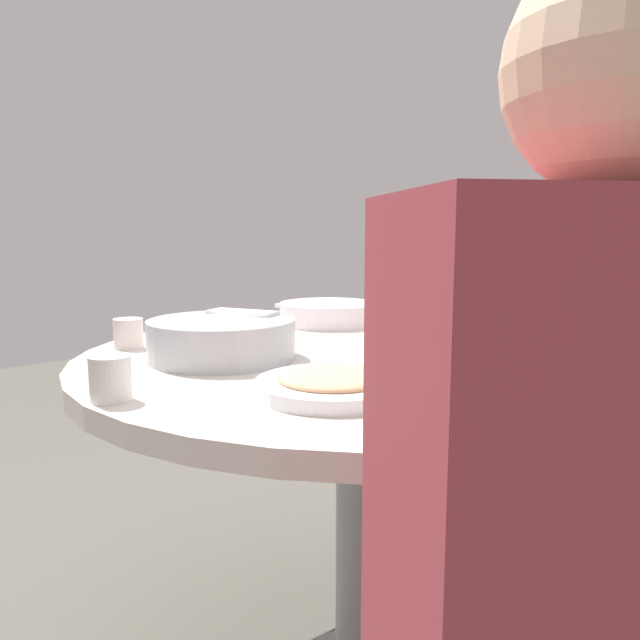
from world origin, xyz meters
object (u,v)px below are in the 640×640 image
(tea_cup_far, at_px, (110,378))
(dish_greens, at_px, (463,358))
(dish_stirfry, at_px, (419,332))
(diner_left, at_px, (607,539))
(round_dining_table, at_px, (361,393))
(rice_bowl, at_px, (222,338))
(soup_bowl, at_px, (329,314))
(green_bottle, at_px, (525,297))
(tea_cup_near, at_px, (129,333))
(dish_noodles, at_px, (333,383))

(tea_cup_far, bearing_deg, dish_greens, 157.48)
(dish_stirfry, xyz_separation_m, diner_left, (0.69, 0.73, 0.01))
(round_dining_table, bearing_deg, dish_greens, 96.60)
(rice_bowl, bearing_deg, round_dining_table, 149.93)
(dish_stirfry, bearing_deg, soup_bowl, -89.36)
(green_bottle, distance_m, tea_cup_far, 0.95)
(dish_stirfry, height_order, tea_cup_near, tea_cup_near)
(dish_noodles, relative_size, dish_greens, 1.02)
(dish_greens, bearing_deg, soup_bowl, -108.76)
(green_bottle, relative_size, tea_cup_far, 3.68)
(rice_bowl, bearing_deg, dish_greens, 126.15)
(round_dining_table, relative_size, dish_noodles, 4.77)
(diner_left, bearing_deg, rice_bowl, -103.72)
(round_dining_table, height_order, rice_bowl, rice_bowl)
(dish_stirfry, relative_size, diner_left, 0.26)
(dish_noodles, distance_m, tea_cup_near, 0.58)
(round_dining_table, relative_size, dish_greens, 4.89)
(round_dining_table, xyz_separation_m, dish_greens, (-0.03, 0.24, 0.11))
(dish_stirfry, relative_size, dish_greens, 0.80)
(round_dining_table, distance_m, tea_cup_far, 0.56)
(tea_cup_near, bearing_deg, green_bottle, 143.68)
(tea_cup_far, relative_size, diner_left, 0.09)
(round_dining_table, relative_size, rice_bowl, 3.98)
(rice_bowl, relative_size, tea_cup_far, 4.25)
(round_dining_table, height_order, diner_left, diner_left)
(dish_greens, distance_m, green_bottle, 0.38)
(tea_cup_near, xyz_separation_m, diner_left, (0.12, 1.09, -0.01))
(dish_greens, xyz_separation_m, tea_cup_far, (0.58, -0.24, 0.01))
(round_dining_table, relative_size, dish_stirfry, 6.10)
(green_bottle, height_order, tea_cup_far, green_bottle)
(round_dining_table, xyz_separation_m, dish_stirfry, (-0.23, -0.02, 0.10))
(dish_noodles, bearing_deg, round_dining_table, -143.70)
(tea_cup_near, relative_size, diner_left, 0.09)
(soup_bowl, bearing_deg, tea_cup_far, 23.67)
(round_dining_table, xyz_separation_m, tea_cup_far, (0.55, -0.00, 0.12))
(dish_noodles, bearing_deg, dish_greens, 173.05)
(tea_cup_near, distance_m, diner_left, 1.09)
(dish_stirfry, bearing_deg, green_bottle, 131.58)
(green_bottle, relative_size, tea_cup_near, 3.92)
(soup_bowl, bearing_deg, dish_stirfry, 90.64)
(diner_left, bearing_deg, dish_stirfry, -133.23)
(round_dining_table, relative_size, tea_cup_far, 16.92)
(soup_bowl, distance_m, tea_cup_far, 0.84)
(dish_greens, relative_size, diner_left, 0.32)
(dish_greens, bearing_deg, dish_stirfry, -127.36)
(soup_bowl, distance_m, dish_stirfry, 0.32)
(dish_stirfry, height_order, tea_cup_far, tea_cup_far)
(rice_bowl, xyz_separation_m, dish_greens, (-0.28, 0.38, -0.02))
(soup_bowl, relative_size, dish_greens, 1.12)
(green_bottle, distance_m, tea_cup_near, 0.91)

